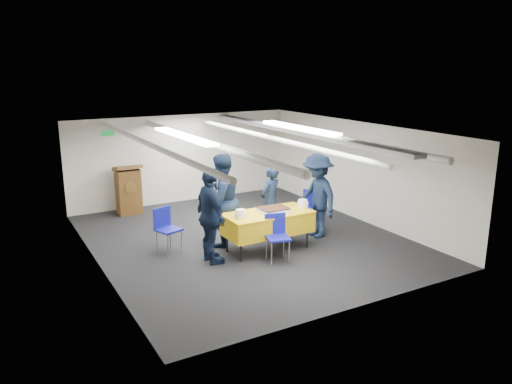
# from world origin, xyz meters

# --- Properties ---
(ground) EXTENTS (7.00, 7.00, 0.00)m
(ground) POSITION_xyz_m (0.00, 0.00, 0.00)
(ground) COLOR black
(ground) RESTS_ON ground
(room_shell) EXTENTS (6.00, 7.00, 2.30)m
(room_shell) POSITION_xyz_m (0.09, 0.41, 1.81)
(room_shell) COLOR silver
(room_shell) RESTS_ON ground
(serving_table) EXTENTS (1.73, 0.82, 0.77)m
(serving_table) POSITION_xyz_m (0.09, -0.76, 0.56)
(serving_table) COLOR black
(serving_table) RESTS_ON ground
(sheet_cake) EXTENTS (0.56, 0.44, 0.10)m
(sheet_cake) POSITION_xyz_m (0.20, -0.79, 0.82)
(sheet_cake) COLOR white
(sheet_cake) RESTS_ON serving_table
(plate_stack_left) EXTENTS (0.22, 0.22, 0.16)m
(plate_stack_left) POSITION_xyz_m (-0.53, -0.81, 0.84)
(plate_stack_left) COLOR white
(plate_stack_left) RESTS_ON serving_table
(plate_stack_right) EXTENTS (0.22, 0.22, 0.16)m
(plate_stack_right) POSITION_xyz_m (0.88, -0.81, 0.85)
(plate_stack_right) COLOR white
(plate_stack_right) RESTS_ON serving_table
(podium) EXTENTS (0.62, 0.53, 1.25)m
(podium) POSITION_xyz_m (-1.60, 3.05, 0.61)
(podium) COLOR brown
(podium) RESTS_ON ground
(chair_near) EXTENTS (0.51, 0.51, 0.87)m
(chair_near) POSITION_xyz_m (-0.01, -1.25, 0.53)
(chair_near) COLOR gray
(chair_near) RESTS_ON ground
(chair_right) EXTENTS (0.56, 0.56, 0.87)m
(chair_right) POSITION_xyz_m (1.54, -0.10, 0.53)
(chair_right) COLOR gray
(chair_right) RESTS_ON ground
(chair_left) EXTENTS (0.54, 0.54, 0.87)m
(chair_left) POSITION_xyz_m (-1.67, 0.18, 0.53)
(chair_left) COLOR gray
(chair_left) RESTS_ON ground
(sailor_a) EXTENTS (0.68, 0.58, 1.58)m
(sailor_a) POSITION_xyz_m (0.50, -0.18, 0.79)
(sailor_a) COLOR black
(sailor_a) RESTS_ON ground
(sailor_b) EXTENTS (1.06, 0.91, 1.87)m
(sailor_b) POSITION_xyz_m (-0.58, -0.06, 0.94)
(sailor_b) COLOR black
(sailor_b) RESTS_ON ground
(sailor_c) EXTENTS (0.45, 1.06, 1.80)m
(sailor_c) POSITION_xyz_m (-1.14, -0.81, 0.90)
(sailor_c) COLOR black
(sailor_c) RESTS_ON ground
(sailor_d) EXTENTS (0.70, 1.18, 1.79)m
(sailor_d) POSITION_xyz_m (1.40, -0.58, 0.89)
(sailor_d) COLOR black
(sailor_d) RESTS_ON ground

